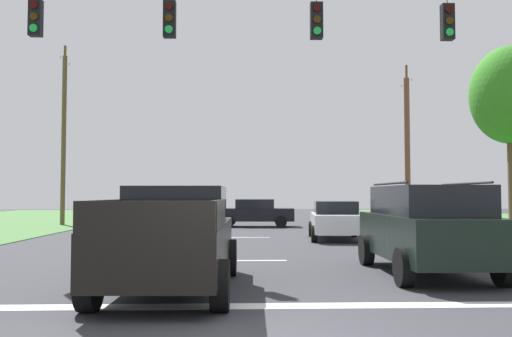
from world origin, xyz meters
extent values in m
cube|color=white|center=(0.00, 2.02, 0.00)|extent=(15.93, 0.45, 0.01)
cube|color=white|center=(0.00, 8.02, 0.00)|extent=(2.50, 0.15, 0.01)
cube|color=white|center=(0.00, 15.91, 0.00)|extent=(2.50, 0.15, 0.01)
cube|color=white|center=(0.00, 23.22, 0.00)|extent=(2.50, 0.15, 0.01)
cube|color=black|center=(-5.28, 7.17, 6.33)|extent=(0.32, 0.24, 0.95)
cylinder|color=#310503|center=(-5.28, 7.03, 6.62)|extent=(0.20, 0.04, 0.20)
cylinder|color=#352203|center=(-5.28, 7.03, 6.32)|extent=(0.20, 0.04, 0.20)
cylinder|color=green|center=(-5.28, 7.03, 6.02)|extent=(0.20, 0.04, 0.20)
cube|color=black|center=(-1.85, 7.17, 6.33)|extent=(0.32, 0.24, 0.95)
cylinder|color=#310503|center=(-1.85, 7.03, 6.62)|extent=(0.20, 0.04, 0.20)
cylinder|color=#352203|center=(-1.85, 7.03, 6.32)|extent=(0.20, 0.04, 0.20)
cylinder|color=green|center=(-1.85, 7.03, 6.02)|extent=(0.20, 0.04, 0.20)
cube|color=black|center=(1.98, 7.17, 6.33)|extent=(0.32, 0.24, 0.95)
cylinder|color=#310503|center=(1.98, 7.03, 6.62)|extent=(0.20, 0.04, 0.20)
cylinder|color=#352203|center=(1.98, 7.03, 6.32)|extent=(0.20, 0.04, 0.20)
cylinder|color=green|center=(1.98, 7.03, 6.02)|extent=(0.20, 0.04, 0.20)
cube|color=black|center=(5.45, 7.17, 6.33)|extent=(0.32, 0.24, 0.95)
cylinder|color=#310503|center=(5.45, 7.03, 6.62)|extent=(0.20, 0.04, 0.20)
cylinder|color=#352203|center=(5.45, 7.03, 6.32)|extent=(0.20, 0.04, 0.20)
cylinder|color=green|center=(5.45, 7.03, 6.02)|extent=(0.20, 0.04, 0.20)
cube|color=black|center=(-1.29, 3.48, 0.82)|extent=(2.14, 5.45, 0.85)
cube|color=black|center=(-1.27, 4.13, 1.60)|extent=(1.90, 1.95, 0.70)
cube|color=black|center=(-2.26, 2.16, 1.48)|extent=(0.16, 2.38, 0.45)
cube|color=black|center=(-0.38, 2.11, 1.48)|extent=(0.16, 2.38, 0.45)
cube|color=black|center=(-1.35, 0.83, 1.48)|extent=(1.96, 0.15, 0.45)
cylinder|color=black|center=(-2.24, 5.34, 0.40)|extent=(0.30, 0.81, 0.80)
cylinder|color=black|center=(-0.24, 5.29, 0.40)|extent=(0.30, 0.81, 0.80)
cylinder|color=black|center=(-2.33, 1.67, 0.40)|extent=(0.30, 0.81, 0.80)
cylinder|color=black|center=(-0.33, 1.62, 0.40)|extent=(0.30, 0.81, 0.80)
cube|color=black|center=(4.15, 5.34, 0.85)|extent=(2.00, 4.82, 0.95)
cube|color=black|center=(4.14, 5.19, 1.66)|extent=(1.84, 3.22, 0.65)
cylinder|color=black|center=(3.29, 5.20, 2.03)|extent=(0.08, 2.72, 0.05)
cylinder|color=black|center=(4.99, 5.18, 2.03)|extent=(0.08, 2.72, 0.05)
cylinder|color=black|center=(3.19, 6.98, 0.38)|extent=(0.27, 0.76, 0.76)
cylinder|color=black|center=(5.14, 6.96, 0.38)|extent=(0.27, 0.76, 0.76)
cylinder|color=black|center=(3.15, 3.72, 0.38)|extent=(0.27, 0.76, 0.76)
cylinder|color=black|center=(5.10, 3.69, 0.38)|extent=(0.27, 0.76, 0.76)
cube|color=silver|center=(3.81, 14.84, 0.67)|extent=(2.21, 4.45, 0.70)
cube|color=black|center=(3.81, 14.84, 1.27)|extent=(1.81, 2.25, 0.50)
cylinder|color=black|center=(3.05, 16.34, 0.32)|extent=(0.28, 0.66, 0.64)
cylinder|color=black|center=(4.84, 16.16, 0.32)|extent=(0.28, 0.66, 0.64)
cylinder|color=black|center=(2.78, 13.51, 0.32)|extent=(0.28, 0.66, 0.64)
cylinder|color=black|center=(4.57, 13.34, 0.32)|extent=(0.28, 0.66, 0.64)
cube|color=black|center=(-4.15, 24.07, 0.67)|extent=(2.08, 4.41, 0.70)
cube|color=black|center=(-4.15, 24.07, 1.27)|extent=(1.75, 2.20, 0.50)
cylinder|color=black|center=(-4.96, 25.54, 0.32)|extent=(0.26, 0.65, 0.64)
cylinder|color=black|center=(-3.16, 25.42, 0.32)|extent=(0.26, 0.65, 0.64)
cylinder|color=black|center=(-5.14, 22.71, 0.32)|extent=(0.26, 0.65, 0.64)
cylinder|color=black|center=(-3.35, 22.59, 0.32)|extent=(0.26, 0.65, 0.64)
cube|color=black|center=(0.86, 23.48, 0.67)|extent=(4.38, 2.01, 0.70)
cube|color=black|center=(0.86, 23.48, 1.27)|extent=(2.18, 1.72, 0.50)
cylinder|color=black|center=(2.32, 24.31, 0.32)|extent=(0.65, 0.25, 0.64)
cylinder|color=black|center=(2.24, 22.52, 0.32)|extent=(0.65, 0.25, 0.64)
cylinder|color=black|center=(-0.51, 24.45, 0.32)|extent=(0.65, 0.25, 0.64)
cylinder|color=black|center=(-0.60, 22.65, 0.32)|extent=(0.65, 0.25, 0.64)
cylinder|color=brown|center=(9.76, 24.42, 4.30)|extent=(0.32, 0.32, 8.59)
cube|color=brown|center=(9.76, 24.42, 8.19)|extent=(0.12, 0.12, 2.33)
cylinder|color=#B2B7BC|center=(9.76, 25.36, 8.31)|extent=(0.08, 0.08, 0.12)
cylinder|color=#B2B7BC|center=(9.76, 23.49, 8.31)|extent=(0.08, 0.08, 0.12)
cylinder|color=brown|center=(-10.29, 25.25, 4.97)|extent=(0.26, 0.26, 9.95)
cube|color=brown|center=(-10.29, 25.25, 9.55)|extent=(0.12, 0.12, 2.03)
cylinder|color=#B2B7BC|center=(-10.29, 26.06, 9.67)|extent=(0.08, 0.08, 0.12)
cylinder|color=#B2B7BC|center=(-10.29, 24.44, 9.67)|extent=(0.08, 0.08, 0.12)
cylinder|color=brown|center=(11.35, 15.49, 2.42)|extent=(0.34, 0.34, 4.84)
ellipsoid|color=#348122|center=(11.35, 15.49, 5.97)|extent=(3.30, 3.30, 4.11)
camera|label=1|loc=(-0.05, -6.77, 1.79)|focal=38.16mm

